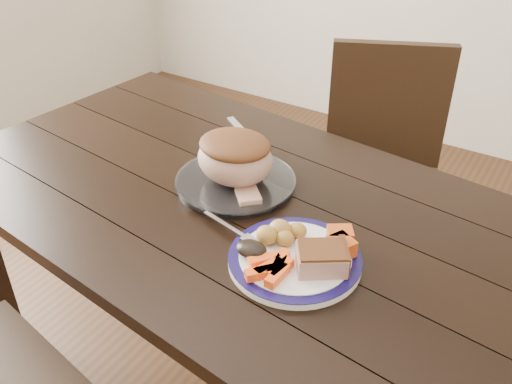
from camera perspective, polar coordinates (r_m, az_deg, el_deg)
The scene contains 15 objects.
ground at distance 1.98m, azimuth -1.75°, elevation -18.67°, with size 4.00×4.00×0.00m, color #472B16.
dining_table at distance 1.52m, azimuth -2.16°, elevation -3.27°, with size 1.69×1.08×0.75m.
chair_far at distance 2.09m, azimuth 12.61°, elevation 2.75°, with size 0.56×0.56×0.93m.
dinner_plate at distance 1.25m, azimuth 3.91°, elevation -6.79°, with size 0.29×0.29×0.02m, color white.
plate_rim at distance 1.25m, azimuth 3.92°, elevation -6.49°, with size 0.29×0.29×0.02m, color #130D41.
serving_platter at distance 1.50m, azimuth -2.05°, elevation 0.90°, with size 0.31×0.31×0.02m, color white.
pork_slice at distance 1.20m, azimuth 6.57°, elevation -6.69°, with size 0.10×0.08×0.04m, color tan.
roasted_potatoes at distance 1.27m, azimuth 2.44°, elevation -4.09°, with size 0.10×0.10×0.05m.
carrot_batons at distance 1.19m, azimuth 1.61°, elevation -7.58°, with size 0.09×0.12×0.02m.
pumpkin_wedges at distance 1.26m, azimuth 8.47°, elevation -4.91°, with size 0.09×0.10×0.04m.
dark_mushroom at distance 1.23m, azimuth -0.46°, elevation -5.74°, with size 0.07×0.05×0.03m, color black.
fork at distance 1.31m, azimuth -2.16°, elevation -3.91°, with size 0.18×0.06×0.00m.
roast_joint at distance 1.46m, azimuth -2.11°, elevation 3.34°, with size 0.20×0.17×0.13m, color tan.
cut_slice at distance 1.42m, azimuth -0.78°, elevation -0.40°, with size 0.07×0.06×0.02m, color tan.
carving_knife at distance 1.67m, azimuth 0.20°, elevation 4.59°, with size 0.28×0.20×0.01m.
Camera 1 is at (0.69, -1.00, 1.56)m, focal length 40.00 mm.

